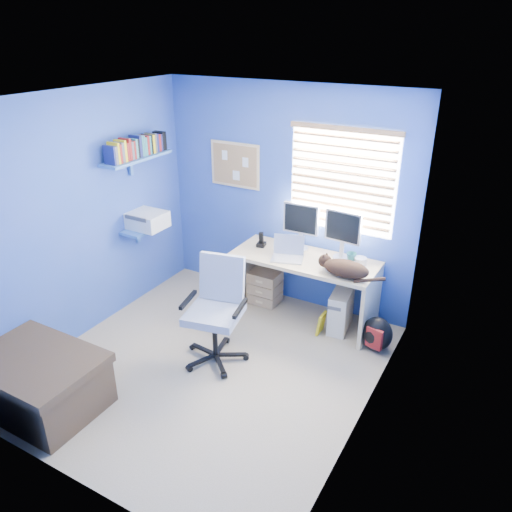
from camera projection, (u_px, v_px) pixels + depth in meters
The scene contains 23 objects.
floor at pixel (210, 365), 4.86m from camera, with size 3.00×3.20×0.00m, color #C2AE91.
ceiling at pixel (197, 99), 3.81m from camera, with size 3.00×3.20×0.00m, color white.
wall_back at pixel (286, 198), 5.60m from camera, with size 3.00×0.01×2.50m, color #2B52B1.
wall_front at pixel (56, 341), 3.07m from camera, with size 3.00×0.01×2.50m, color #2B52B1.
wall_left at pixel (81, 219), 5.00m from camera, with size 0.01×3.20×2.50m, color #2B52B1.
wall_right at pixel (373, 289), 3.67m from camera, with size 0.01×3.20×2.50m, color #2B52B1.
desk at pixel (303, 288), 5.52m from camera, with size 1.57×0.65×0.74m, color #E0C384.
laptop at pixel (287, 250), 5.28m from camera, with size 0.33×0.26×0.22m, color silver.
monitor_left at pixel (301, 227), 5.45m from camera, with size 0.40×0.12×0.54m, color silver.
monitor_right at pixel (343, 235), 5.24m from camera, with size 0.40×0.12×0.54m, color silver.
phone at pixel (261, 239), 5.61m from camera, with size 0.09×0.11×0.17m, color black.
mug at pixel (351, 257), 5.26m from camera, with size 0.10×0.09×0.10m, color #287476.
cd_spindle at pixel (360, 261), 5.21m from camera, with size 0.13×0.13×0.07m, color silver.
cat at pixel (346, 269), 4.93m from camera, with size 0.47×0.25×0.17m, color black.
tower_pc at pixel (341, 310), 5.38m from camera, with size 0.19×0.44×0.45m, color beige.
drawer_boxes at pixel (265, 287), 5.89m from camera, with size 0.35×0.28×0.41m, color tan.
yellow_book at pixel (321, 323), 5.33m from camera, with size 0.03×0.17×0.24m, color yellow.
backpack at pixel (377, 334), 5.04m from camera, with size 0.31×0.24×0.37m, color black.
bed_corner at pixel (39, 382), 4.26m from camera, with size 1.03×0.73×0.50m, color brown.
office_chair at pixel (217, 323), 4.84m from camera, with size 0.72×0.72×1.03m.
window_blinds at pixel (341, 181), 5.16m from camera, with size 1.15×0.05×1.10m.
corkboard at pixel (235, 165), 5.74m from camera, with size 0.64×0.02×0.52m.
wall_shelves at pixel (141, 184), 5.45m from camera, with size 0.42×0.90×1.05m.
Camera 1 is at (2.33, -3.23, 3.02)m, focal length 35.00 mm.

